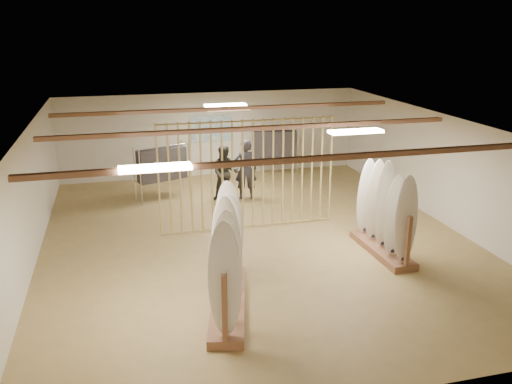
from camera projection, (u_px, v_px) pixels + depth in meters
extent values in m
plane|color=#A58950|center=(256.00, 239.00, 13.12)|extent=(12.00, 12.00, 0.00)
plane|color=gray|center=(256.00, 125.00, 12.28)|extent=(12.00, 12.00, 0.00)
plane|color=silver|center=(211.00, 134.00, 18.24)|extent=(12.00, 0.00, 12.00)
plane|color=silver|center=(370.00, 310.00, 7.16)|extent=(12.00, 0.00, 12.00)
plane|color=silver|center=(29.00, 201.00, 11.50)|extent=(0.00, 12.00, 12.00)
plane|color=silver|center=(444.00, 170.00, 13.90)|extent=(0.00, 12.00, 12.00)
cube|color=#8E5D40|center=(256.00, 128.00, 12.30)|extent=(9.50, 6.12, 0.10)
cube|color=white|center=(256.00, 127.00, 12.29)|extent=(1.20, 0.35, 0.06)
cylinder|color=tan|center=(158.00, 181.00, 12.91)|extent=(0.05, 0.05, 2.78)
cylinder|color=tan|center=(169.00, 180.00, 12.97)|extent=(0.05, 0.05, 2.78)
cylinder|color=tan|center=(180.00, 180.00, 13.04)|extent=(0.05, 0.05, 2.78)
cylinder|color=tan|center=(191.00, 179.00, 13.10)|extent=(0.05, 0.05, 2.78)
cylinder|color=tan|center=(201.00, 178.00, 13.16)|extent=(0.05, 0.05, 2.78)
cylinder|color=tan|center=(212.00, 177.00, 13.22)|extent=(0.05, 0.05, 2.78)
cylinder|color=tan|center=(222.00, 177.00, 13.28)|extent=(0.05, 0.05, 2.78)
cylinder|color=tan|center=(233.00, 176.00, 13.35)|extent=(0.05, 0.05, 2.78)
cylinder|color=tan|center=(243.00, 175.00, 13.41)|extent=(0.05, 0.05, 2.78)
cylinder|color=tan|center=(253.00, 175.00, 13.47)|extent=(0.05, 0.05, 2.78)
cylinder|color=tan|center=(263.00, 174.00, 13.53)|extent=(0.05, 0.05, 2.78)
cylinder|color=tan|center=(273.00, 173.00, 13.59)|extent=(0.05, 0.05, 2.78)
cylinder|color=tan|center=(283.00, 172.00, 13.66)|extent=(0.05, 0.05, 2.78)
cylinder|color=tan|center=(292.00, 172.00, 13.72)|extent=(0.05, 0.05, 2.78)
cylinder|color=tan|center=(302.00, 171.00, 13.78)|extent=(0.05, 0.05, 2.78)
cylinder|color=tan|center=(312.00, 170.00, 13.84)|extent=(0.05, 0.05, 2.78)
cylinder|color=tan|center=(321.00, 170.00, 13.90)|extent=(0.05, 0.05, 2.78)
cylinder|color=tan|center=(331.00, 169.00, 13.96)|extent=(0.05, 0.05, 2.78)
cube|color=#387BC7|center=(211.00, 129.00, 18.16)|extent=(1.40, 0.03, 0.90)
cube|color=#8E5D40|center=(228.00, 304.00, 9.95)|extent=(1.24, 2.79, 0.17)
cylinder|color=black|center=(227.00, 253.00, 9.64)|extent=(0.65, 2.61, 0.01)
ellipsoid|color=white|center=(225.00, 279.00, 8.51)|extent=(0.53, 0.19, 2.04)
ellipsoid|color=silver|center=(226.00, 266.00, 8.95)|extent=(0.53, 0.19, 2.04)
ellipsoid|color=silver|center=(227.00, 254.00, 9.40)|extent=(0.53, 0.19, 2.04)
ellipsoid|color=white|center=(228.00, 244.00, 9.84)|extent=(0.53, 0.19, 2.04)
ellipsoid|color=silver|center=(229.00, 234.00, 10.29)|extent=(0.53, 0.19, 2.04)
ellipsoid|color=silver|center=(229.00, 225.00, 10.73)|extent=(0.53, 0.19, 2.04)
cube|color=#8E5D40|center=(382.00, 249.00, 12.34)|extent=(0.62, 2.19, 0.16)
cylinder|color=black|center=(385.00, 210.00, 12.05)|extent=(0.06, 2.13, 0.01)
ellipsoid|color=silver|center=(406.00, 220.00, 11.21)|extent=(0.50, 0.07, 1.92)
ellipsoid|color=white|center=(395.00, 213.00, 11.62)|extent=(0.50, 0.07, 1.92)
ellipsoid|color=silver|center=(385.00, 206.00, 12.02)|extent=(0.50, 0.07, 1.92)
ellipsoid|color=silver|center=(375.00, 200.00, 12.43)|extent=(0.50, 0.07, 1.92)
ellipsoid|color=white|center=(366.00, 195.00, 12.84)|extent=(0.50, 0.07, 1.92)
cylinder|color=silver|center=(161.00, 147.00, 15.54)|extent=(1.45, 0.57, 0.03)
cube|color=#212227|center=(162.00, 164.00, 15.70)|extent=(1.48, 0.87, 0.94)
cylinder|color=silver|center=(162.00, 173.00, 15.77)|extent=(0.03, 0.03, 1.65)
cylinder|color=silver|center=(275.00, 129.00, 18.12)|extent=(1.49, 0.39, 0.03)
cube|color=#212227|center=(275.00, 145.00, 18.28)|extent=(1.46, 0.70, 0.92)
cylinder|color=silver|center=(275.00, 152.00, 18.35)|extent=(0.03, 0.03, 1.63)
imported|color=#2B2931|center=(246.00, 165.00, 15.83)|extent=(0.83, 0.65, 2.03)
imported|color=#2F2D24|center=(225.00, 170.00, 15.71)|extent=(1.01, 0.85, 1.86)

